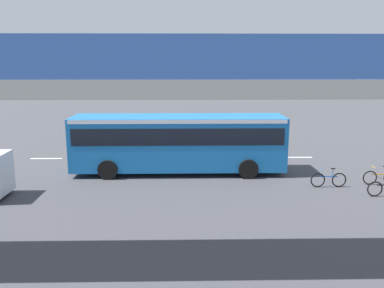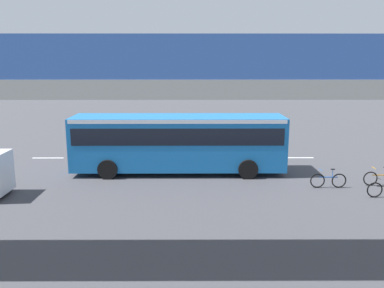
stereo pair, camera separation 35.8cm
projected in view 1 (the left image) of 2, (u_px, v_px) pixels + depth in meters
The scene contains 11 objects.
ground at pixel (171, 166), 23.85m from camera, with size 80.00×80.00×0.00m, color #424247.
city_bus at pixel (178, 139), 22.13m from camera, with size 11.54×2.85×3.15m.
bicycle_orange at pixel (380, 177), 20.21m from camera, with size 1.77×0.44×0.96m.
bicycle_blue at pixel (328, 180), 19.81m from camera, with size 1.77×0.44×0.96m.
pedestrian at pixel (76, 149), 24.42m from camera, with size 0.38×0.38×1.79m.
lane_dash_leftmost at pixel (297, 157), 25.98m from camera, with size 2.00×0.20×0.01m, color silver.
lane_dash_left at pixel (235, 158), 25.90m from camera, with size 2.00×0.20×0.01m, color silver.
lane_dash_centre at pixel (172, 158), 25.82m from camera, with size 2.00×0.20×0.01m, color silver.
lane_dash_right at pixel (109, 158), 25.74m from camera, with size 2.00×0.20×0.01m, color silver.
lane_dash_rightmost at pixel (46, 159), 25.66m from camera, with size 2.00×0.20×0.01m, color silver.
pedestrian_overpass at pixel (157, 101), 11.32m from camera, with size 27.01×2.60×6.75m.
Camera 1 is at (-0.74, 23.11, 6.11)m, focal length 37.83 mm.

